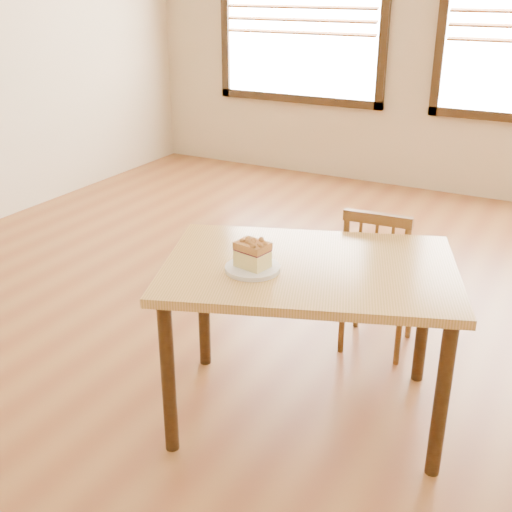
{
  "coord_description": "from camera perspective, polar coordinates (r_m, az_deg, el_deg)",
  "views": [
    {
      "loc": [
        0.84,
        -2.01,
        1.86
      ],
      "look_at": [
        -0.32,
        0.14,
        0.8
      ],
      "focal_mm": 45.0,
      "sensor_mm": 36.0,
      "label": 1
    }
  ],
  "objects": [
    {
      "name": "plate",
      "position": [
        2.66,
        -0.31,
        -1.12
      ],
      "size": [
        0.23,
        0.23,
        0.02
      ],
      "color": "white",
      "rests_on": "cafe_table_main"
    },
    {
      "name": "cafe_chair_main",
      "position": [
        3.43,
        10.84,
        -1.93
      ],
      "size": [
        0.4,
        0.4,
        0.83
      ],
      "rotation": [
        0.0,
        0.0,
        3.22
      ],
      "color": "brown",
      "rests_on": "ground"
    },
    {
      "name": "cafe_table_main",
      "position": [
        2.77,
        4.73,
        -2.57
      ],
      "size": [
        1.44,
        1.2,
        0.75
      ],
      "rotation": [
        0.0,
        0.0,
        0.36
      ],
      "color": "tan",
      "rests_on": "ground"
    },
    {
      "name": "ground",
      "position": [
        2.87,
        4.51,
        -17.17
      ],
      "size": [
        8.0,
        8.0,
        0.0
      ],
      "primitive_type": "plane",
      "color": "brown"
    },
    {
      "name": "cake_slice",
      "position": [
        2.63,
        -0.32,
        0.24
      ],
      "size": [
        0.15,
        0.12,
        0.12
      ],
      "rotation": [
        0.0,
        0.0,
        -0.2
      ],
      "color": "#E9D483",
      "rests_on": "plate"
    }
  ]
}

